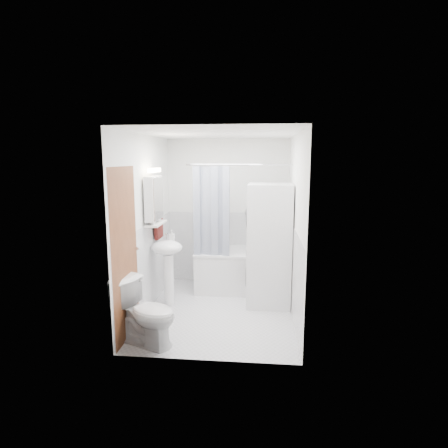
# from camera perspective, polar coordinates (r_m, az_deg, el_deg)

# --- Properties ---
(floor) EXTENTS (2.60, 2.60, 0.00)m
(floor) POSITION_cam_1_polar(r_m,az_deg,el_deg) (5.33, -0.72, -13.09)
(floor) COLOR silver
(floor) RESTS_ON ground
(room_walls) EXTENTS (2.60, 2.60, 2.60)m
(room_walls) POSITION_cam_1_polar(r_m,az_deg,el_deg) (4.94, -0.76, 2.99)
(room_walls) COLOR white
(room_walls) RESTS_ON ground
(wainscot) EXTENTS (1.98, 2.58, 2.58)m
(wainscot) POSITION_cam_1_polar(r_m,az_deg,el_deg) (5.40, -0.39, -6.01)
(wainscot) COLOR white
(wainscot) RESTS_ON ground
(door) EXTENTS (0.05, 2.00, 2.00)m
(door) POSITION_cam_1_polar(r_m,az_deg,el_deg) (4.70, -13.11, -3.65)
(door) COLOR brown
(door) RESTS_ON ground
(bathtub) EXTENTS (1.70, 0.80, 0.64)m
(bathtub) POSITION_cam_1_polar(r_m,az_deg,el_deg) (6.05, 3.89, -6.69)
(bathtub) COLOR white
(bathtub) RESTS_ON ground
(tub_spout) EXTENTS (0.04, 0.12, 0.04)m
(tub_spout) POSITION_cam_1_polar(r_m,az_deg,el_deg) (6.23, 5.89, -0.49)
(tub_spout) COLOR silver
(tub_spout) RESTS_ON room_walls
(curtain_rod) EXTENTS (1.88, 0.02, 0.02)m
(curtain_rod) POSITION_cam_1_polar(r_m,az_deg,el_deg) (5.46, 3.98, 9.02)
(curtain_rod) COLOR silver
(curtain_rod) RESTS_ON room_walls
(shower_curtain) EXTENTS (0.55, 0.02, 1.45)m
(shower_curtain) POSITION_cam_1_polar(r_m,az_deg,el_deg) (5.57, -1.91, 1.30)
(shower_curtain) COLOR #142247
(shower_curtain) RESTS_ON curtain_rod
(sink) EXTENTS (0.44, 0.37, 1.04)m
(sink) POSITION_cam_1_polar(r_m,az_deg,el_deg) (5.37, -8.62, -5.09)
(sink) COLOR white
(sink) RESTS_ON ground
(medicine_cabinet) EXTENTS (0.13, 0.50, 0.71)m
(medicine_cabinet) POSITION_cam_1_polar(r_m,az_deg,el_deg) (5.21, -10.60, 4.05)
(medicine_cabinet) COLOR white
(medicine_cabinet) RESTS_ON room_walls
(shelf) EXTENTS (0.18, 0.54, 0.02)m
(shelf) POSITION_cam_1_polar(r_m,az_deg,el_deg) (5.25, -10.32, 0.08)
(shelf) COLOR silver
(shelf) RESTS_ON room_walls
(shower_caddy) EXTENTS (0.22, 0.06, 0.02)m
(shower_caddy) POSITION_cam_1_polar(r_m,az_deg,el_deg) (6.19, 6.39, 1.18)
(shower_caddy) COLOR silver
(shower_caddy) RESTS_ON room_walls
(towel) EXTENTS (0.07, 0.31, 0.76)m
(towel) POSITION_cam_1_polar(r_m,az_deg,el_deg) (5.54, -9.97, 1.77)
(towel) COLOR #541619
(towel) RESTS_ON room_walls
(washer_dryer) EXTENTS (0.64, 0.63, 1.74)m
(washer_dryer) POSITION_cam_1_polar(r_m,az_deg,el_deg) (5.37, 6.89, -3.21)
(washer_dryer) COLOR white
(washer_dryer) RESTS_ON ground
(toilet) EXTENTS (0.86, 0.68, 0.74)m
(toilet) POSITION_cam_1_polar(r_m,az_deg,el_deg) (4.42, -11.79, -13.10)
(toilet) COLOR white
(toilet) RESTS_ON ground
(soap_pump) EXTENTS (0.08, 0.17, 0.08)m
(soap_pump) POSITION_cam_1_polar(r_m,az_deg,el_deg) (5.40, -7.97, -2.30)
(soap_pump) COLOR gray
(soap_pump) RESTS_ON sink
(shelf_bottle) EXTENTS (0.07, 0.18, 0.07)m
(shelf_bottle) POSITION_cam_1_polar(r_m,az_deg,el_deg) (5.10, -10.80, 0.32)
(shelf_bottle) COLOR gray
(shelf_bottle) RESTS_ON shelf
(shelf_cup) EXTENTS (0.10, 0.09, 0.10)m
(shelf_cup) POSITION_cam_1_polar(r_m,az_deg,el_deg) (5.36, -9.99, 0.96)
(shelf_cup) COLOR gray
(shelf_cup) RESTS_ON shelf
(shampoo_a) EXTENTS (0.13, 0.17, 0.13)m
(shampoo_a) POSITION_cam_1_polar(r_m,az_deg,el_deg) (6.18, 3.75, 1.92)
(shampoo_a) COLOR gray
(shampoo_a) RESTS_ON shower_caddy
(shampoo_b) EXTENTS (0.08, 0.21, 0.08)m
(shampoo_b) POSITION_cam_1_polar(r_m,az_deg,el_deg) (6.18, 4.86, 1.67)
(shampoo_b) COLOR navy
(shampoo_b) RESTS_ON shower_caddy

